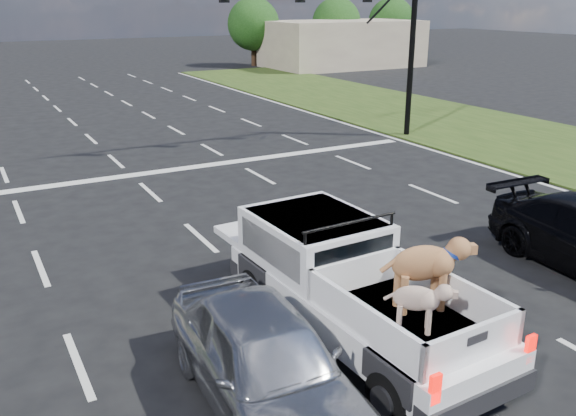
# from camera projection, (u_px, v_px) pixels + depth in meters

# --- Properties ---
(ground) EXTENTS (160.00, 160.00, 0.00)m
(ground) POSITION_uv_depth(u_px,v_px,m) (363.00, 290.00, 11.60)
(ground) COLOR black
(ground) RESTS_ON ground
(road_markings) EXTENTS (17.75, 60.00, 0.01)m
(road_markings) POSITION_uv_depth(u_px,v_px,m) (226.00, 197.00, 17.04)
(road_markings) COLOR silver
(road_markings) RESTS_ON ground
(grass_shoulder_right) EXTENTS (8.00, 60.00, 0.06)m
(grass_shoulder_right) POSITION_uv_depth(u_px,v_px,m) (557.00, 148.00, 22.47)
(grass_shoulder_right) COLOR #233C12
(grass_shoulder_right) RESTS_ON ground
(traffic_signal) EXTENTS (9.11, 0.31, 7.00)m
(traffic_signal) POSITION_uv_depth(u_px,v_px,m) (362.00, 14.00, 22.03)
(traffic_signal) COLOR black
(traffic_signal) RESTS_ON ground
(building_right) EXTENTS (12.00, 7.00, 3.60)m
(building_right) POSITION_uv_depth(u_px,v_px,m) (342.00, 44.00, 49.20)
(building_right) COLOR #BAAC8E
(building_right) RESTS_ON ground
(tree_far_d) EXTENTS (4.20, 4.20, 5.40)m
(tree_far_d) POSITION_uv_depth(u_px,v_px,m) (253.00, 24.00, 49.31)
(tree_far_d) COLOR #332114
(tree_far_d) RESTS_ON ground
(tree_far_e) EXTENTS (4.20, 4.20, 5.40)m
(tree_far_e) POSITION_uv_depth(u_px,v_px,m) (336.00, 23.00, 52.94)
(tree_far_e) COLOR #332114
(tree_far_e) RESTS_ON ground
(tree_far_f) EXTENTS (4.20, 4.20, 5.40)m
(tree_far_f) POSITION_uv_depth(u_px,v_px,m) (391.00, 21.00, 55.67)
(tree_far_f) COLOR #332114
(tree_far_f) RESTS_ON ground
(pickup_truck) EXTENTS (2.30, 5.35, 1.98)m
(pickup_truck) POSITION_uv_depth(u_px,v_px,m) (351.00, 282.00, 9.77)
(pickup_truck) COLOR black
(pickup_truck) RESTS_ON ground
(silver_sedan) EXTENTS (1.95, 4.33, 1.44)m
(silver_sedan) POSITION_uv_depth(u_px,v_px,m) (266.00, 361.00, 8.04)
(silver_sedan) COLOR #B1B3B8
(silver_sedan) RESTS_ON ground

